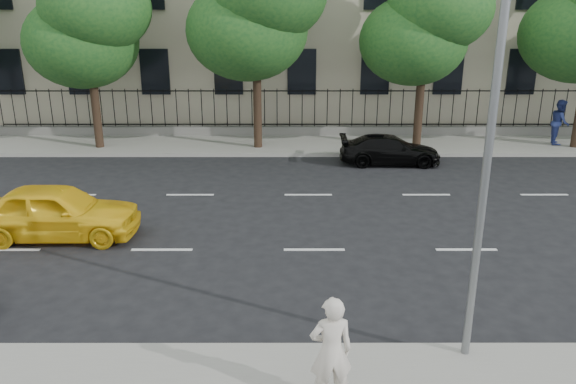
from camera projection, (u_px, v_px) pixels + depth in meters
name	position (u px, v px, depth m)	size (l,w,h in m)	color
ground	(319.00, 297.00, 12.34)	(120.00, 120.00, 0.00)	black
far_sidewalk	(303.00, 144.00, 25.60)	(60.00, 4.00, 0.15)	gray
lane_markings	(311.00, 219.00, 16.84)	(49.60, 4.62, 0.01)	silver
iron_fence	(302.00, 124.00, 27.03)	(30.00, 0.50, 2.20)	slate
street_light	(486.00, 67.00, 9.03)	(0.25, 3.32, 8.05)	slate
tree_b	(88.00, 12.00, 23.16)	(5.53, 5.12, 8.97)	#382619
tree_d	(426.00, 12.00, 23.17)	(5.34, 4.94, 8.84)	#382619
yellow_taxi	(56.00, 212.00, 15.27)	(1.79, 4.44, 1.51)	yellow
black_sedan	(390.00, 150.00, 22.52)	(1.63, 4.01, 1.16)	black
woman_near	(331.00, 351.00, 8.57)	(0.67, 0.44, 1.84)	beige
pedestrian_far	(560.00, 122.00, 25.02)	(0.97, 0.76, 2.00)	navy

